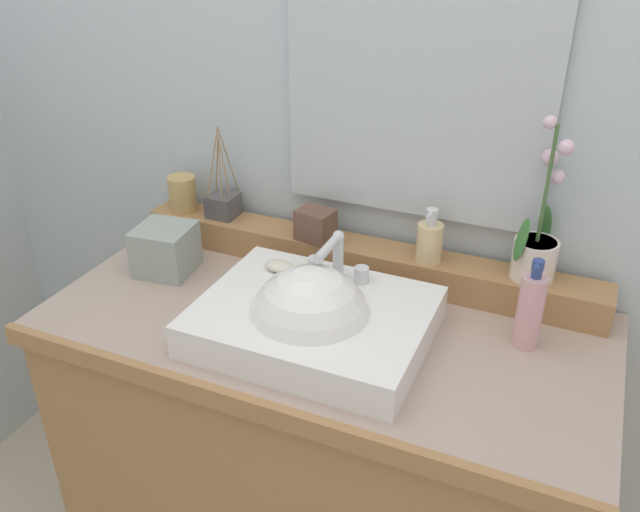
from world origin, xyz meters
The scene contains 13 objects.
wall_back centered at (0.00, 0.40, 1.35)m, with size 3.18×0.20×2.70m, color silver.
vanity_cabinet centered at (0.00, 0.00, 0.41)m, with size 1.23×0.59×0.83m.
back_ledge centered at (0.00, 0.23, 0.86)m, with size 1.15×0.10×0.08m, color #A47647.
sink_basin centered at (0.01, -0.07, 0.86)m, with size 0.47×0.37×0.28m.
soap_bar centered at (-0.12, 0.04, 0.91)m, with size 0.07×0.04×0.02m, color beige.
potted_plant centered at (0.40, 0.23, 0.98)m, with size 0.10×0.13×0.36m.
soap_dispenser centered at (0.17, 0.22, 0.95)m, with size 0.06×0.06×0.13m.
tumbler_cup centered at (-0.50, 0.23, 0.95)m, with size 0.07×0.07×0.09m, color tan.
reed_diffuser centered at (-0.38, 0.24, 0.93)m, with size 0.07×0.09×0.24m.
trinket_box centered at (-0.11, 0.21, 0.94)m, with size 0.08×0.07×0.08m, color brown.
lotion_bottle centered at (0.42, 0.09, 0.91)m, with size 0.05×0.05×0.20m.
tissue_box centered at (-0.44, 0.05, 0.88)m, with size 0.13×0.13×0.12m, color #94A096.
mirror centered at (0.10, 0.29, 1.28)m, with size 0.60×0.02×0.59m, color silver.
Camera 1 is at (0.48, -1.09, 1.63)m, focal length 36.93 mm.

